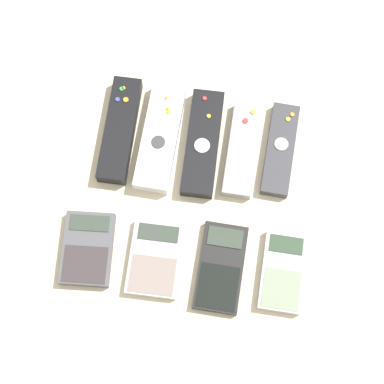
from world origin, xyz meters
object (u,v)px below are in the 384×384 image
Objects in this scene: remote_4 at (280,150)px; calculator_0 at (88,249)px; calculator_1 at (155,259)px; calculator_2 at (221,267)px; remote_1 at (160,137)px; remote_2 at (203,143)px; calculator_3 at (283,272)px; remote_0 at (120,130)px; remote_3 at (242,150)px.

calculator_0 is (-0.29, -0.21, -0.00)m from remote_4.
remote_4 is 0.28m from calculator_1.
remote_1 is at bearing 123.36° from calculator_2.
remote_4 is at bearing 2.24° from remote_2.
calculator_0 is at bearing -111.17° from remote_1.
remote_2 is 1.46× the size of calculator_3.
remote_0 is 0.29m from calculator_2.
remote_1 is at bearing 178.92° from remote_2.
remote_3 reaches higher than calculator_2.
remote_2 is 0.21m from calculator_2.
calculator_2 is (0.19, -0.21, -0.01)m from remote_0.
calculator_0 reaches higher than calculator_2.
remote_2 is 1.12× the size of remote_3.
remote_1 is at bearing 95.70° from calculator_1.
calculator_3 is (0.15, -0.20, -0.00)m from remote_2.
remote_1 is 1.56× the size of calculator_0.
calculator_1 is at bearing -127.85° from remote_4.
remote_1 is 0.30m from calculator_3.
remote_1 reaches higher than calculator_1.
remote_2 is at bearing -174.62° from remote_4.
calculator_3 is at bearing -34.64° from remote_0.
remote_4 is at bearing 0.37° from remote_0.
calculator_0 is (-0.02, -0.21, -0.00)m from remote_0.
remote_2 is 0.07m from remote_3.
calculator_2 is at bearing -0.39° from calculator_1.
calculator_2 is at bearing -4.41° from calculator_0.
remote_0 is at bearing 81.16° from calculator_0.
remote_4 is (0.06, 0.01, -0.00)m from remote_3.
remote_3 is 1.30× the size of calculator_3.
remote_4 is (0.13, 0.01, -0.00)m from remote_2.
remote_1 reaches higher than calculator_0.
calculator_1 is (0.02, -0.20, -0.01)m from remote_1.
calculator_1 is at bearing -177.04° from calculator_3.
remote_3 reaches higher than calculator_1.
remote_1 is 0.21m from calculator_1.
remote_4 reaches higher than calculator_3.
remote_3 is at bearing 37.64° from calculator_0.
remote_1 is 0.14m from remote_3.
calculator_3 is at bearing -39.62° from remote_1.
calculator_0 is at bearing -141.48° from remote_4.
remote_3 is (0.21, -0.01, -0.00)m from remote_0.
remote_3 is 0.21m from calculator_3.
calculator_2 is (-0.07, -0.21, -0.00)m from remote_4.
calculator_2 is 1.12× the size of calculator_3.
calculator_2 is at bearing -175.30° from calculator_3.
remote_1 is 1.16× the size of remote_3.
remote_0 is 0.07m from remote_1.
remote_0 is 1.50× the size of calculator_0.
remote_2 reaches higher than remote_4.
calculator_0 is 1.02× the size of calculator_1.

